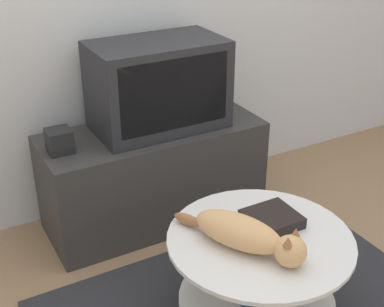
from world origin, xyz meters
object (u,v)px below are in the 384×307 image
(dvd_box, at_px, (272,219))
(cat, at_px, (247,235))
(tv, at_px, (158,85))
(speaker, at_px, (59,141))

(dvd_box, xyz_separation_m, cat, (-0.18, -0.08, 0.04))
(dvd_box, height_order, cat, cat)
(tv, bearing_deg, cat, -97.33)
(speaker, bearing_deg, tv, 3.78)
(dvd_box, bearing_deg, cat, -155.17)
(cat, bearing_deg, tv, 145.47)
(speaker, distance_m, dvd_box, 1.08)
(tv, relative_size, dvd_box, 3.30)
(speaker, relative_size, cat, 0.22)
(speaker, height_order, dvd_box, speaker)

